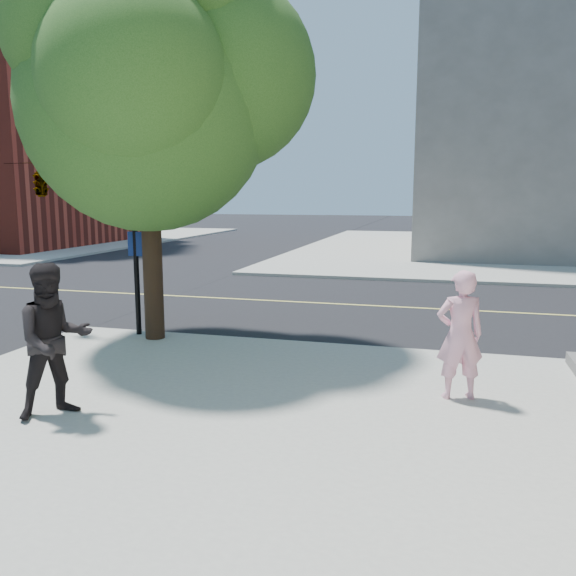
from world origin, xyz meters
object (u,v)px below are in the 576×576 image
(signal_pole, at_px, (54,185))
(street_tree, at_px, (152,77))
(man_on_phone, at_px, (460,335))
(pedestrian, at_px, (54,340))

(signal_pole, bearing_deg, street_tree, -24.45)
(man_on_phone, distance_m, signal_pole, 8.41)
(street_tree, relative_size, signal_pole, 2.08)
(man_on_phone, relative_size, pedestrian, 0.92)
(street_tree, bearing_deg, pedestrian, -81.32)
(pedestrian, bearing_deg, street_tree, 47.77)
(man_on_phone, relative_size, signal_pole, 0.49)
(pedestrian, bearing_deg, man_on_phone, -29.02)
(pedestrian, xyz_separation_m, street_tree, (-0.60, 3.96, 3.90))
(man_on_phone, xyz_separation_m, pedestrian, (-4.90, -1.97, 0.08))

